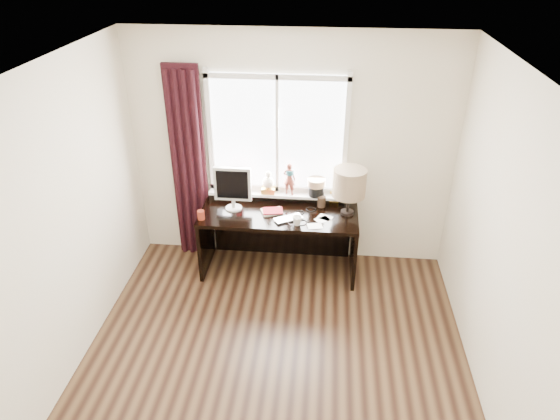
# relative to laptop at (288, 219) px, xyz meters

# --- Properties ---
(floor) EXTENTS (3.50, 4.00, 0.00)m
(floor) POSITION_rel_laptop_xyz_m (-0.02, -1.49, -0.76)
(floor) COLOR brown
(floor) RESTS_ON ground
(ceiling) EXTENTS (3.50, 4.00, 0.00)m
(ceiling) POSITION_rel_laptop_xyz_m (-0.02, -1.49, 1.84)
(ceiling) COLOR white
(ceiling) RESTS_ON wall_back
(wall_back) EXTENTS (3.50, 0.00, 2.60)m
(wall_back) POSITION_rel_laptop_xyz_m (-0.02, 0.51, 0.54)
(wall_back) COLOR beige
(wall_back) RESTS_ON ground
(wall_left) EXTENTS (0.00, 4.00, 2.60)m
(wall_left) POSITION_rel_laptop_xyz_m (-1.77, -1.49, 0.54)
(wall_left) COLOR beige
(wall_left) RESTS_ON ground
(wall_right) EXTENTS (0.00, 4.00, 2.60)m
(wall_right) POSITION_rel_laptop_xyz_m (1.73, -1.49, 0.54)
(wall_right) COLOR beige
(wall_right) RESTS_ON ground
(laptop) EXTENTS (0.36, 0.32, 0.02)m
(laptop) POSITION_rel_laptop_xyz_m (0.00, 0.00, 0.00)
(laptop) COLOR silver
(laptop) RESTS_ON desk
(mug) EXTENTS (0.14, 0.14, 0.10)m
(mug) POSITION_rel_laptop_xyz_m (0.10, -0.09, 0.04)
(mug) COLOR white
(mug) RESTS_ON desk
(red_cup) EXTENTS (0.08, 0.08, 0.10)m
(red_cup) POSITION_rel_laptop_xyz_m (-0.92, -0.08, 0.04)
(red_cup) COLOR maroon
(red_cup) RESTS_ON desk
(window) EXTENTS (1.52, 0.22, 1.40)m
(window) POSITION_rel_laptop_xyz_m (-0.16, 0.45, 0.54)
(window) COLOR white
(window) RESTS_ON ground
(curtain) EXTENTS (0.38, 0.09, 2.25)m
(curtain) POSITION_rel_laptop_xyz_m (-1.15, 0.41, 0.35)
(curtain) COLOR black
(curtain) RESTS_ON floor
(desk) EXTENTS (1.70, 0.70, 0.75)m
(desk) POSITION_rel_laptop_xyz_m (-0.12, 0.23, -0.26)
(desk) COLOR black
(desk) RESTS_ON floor
(monitor) EXTENTS (0.40, 0.18, 0.49)m
(monitor) POSITION_rel_laptop_xyz_m (-0.62, 0.17, 0.27)
(monitor) COLOR beige
(monitor) RESTS_ON desk
(notebook_stack) EXTENTS (0.26, 0.23, 0.03)m
(notebook_stack) POSITION_rel_laptop_xyz_m (-0.19, 0.13, 0.00)
(notebook_stack) COLOR beige
(notebook_stack) RESTS_ON desk
(brush_holder) EXTENTS (0.09, 0.09, 0.25)m
(brush_holder) POSITION_rel_laptop_xyz_m (0.34, 0.32, 0.05)
(brush_holder) COLOR black
(brush_holder) RESTS_ON desk
(icon_frame) EXTENTS (0.10, 0.03, 0.13)m
(icon_frame) POSITION_rel_laptop_xyz_m (0.48, 0.43, 0.05)
(icon_frame) COLOR gold
(icon_frame) RESTS_ON desk
(table_lamp) EXTENTS (0.35, 0.35, 0.52)m
(table_lamp) POSITION_rel_laptop_xyz_m (0.62, 0.19, 0.35)
(table_lamp) COLOR black
(table_lamp) RESTS_ON desk
(loose_papers) EXTENTS (0.28, 0.33, 0.00)m
(loose_papers) POSITION_rel_laptop_xyz_m (0.34, 0.00, -0.01)
(loose_papers) COLOR white
(loose_papers) RESTS_ON desk
(desk_cables) EXTENTS (0.25, 0.42, 0.01)m
(desk_cables) POSITION_rel_laptop_xyz_m (0.16, 0.09, -0.01)
(desk_cables) COLOR black
(desk_cables) RESTS_ON desk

